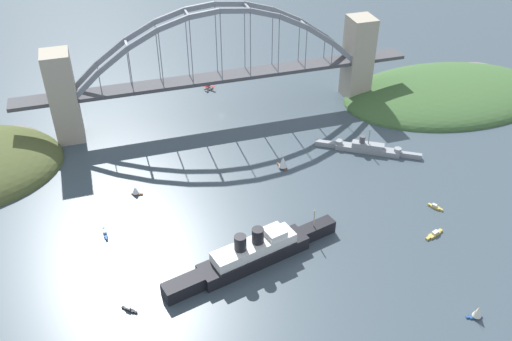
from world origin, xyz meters
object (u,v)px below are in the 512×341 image
Objects in this scene: small_boat_0 at (135,191)px; small_boat_2 at (283,162)px; seaplane_taxiing_near_bridge at (209,87)px; small_boat_1 at (129,309)px; ocean_liner at (253,253)px; naval_cruiser at (367,148)px; small_boat_3 at (435,207)px; small_boat_6 at (478,312)px; small_boat_4 at (105,233)px; harbor_arch_bridge at (220,74)px; small_boat_5 at (434,234)px.

small_boat_2 is at bearing -179.89° from small_boat_0.
seaplane_taxiing_near_bridge reaches higher than small_boat_1.
ocean_liner is 1.61× the size of naval_cruiser.
small_boat_3 is (-84.49, 171.85, -1.13)m from seaplane_taxiing_near_bridge.
small_boat_6 is at bearing 104.13° from seaplane_taxiing_near_bridge.
small_boat_4 is (105.42, 29.04, -3.44)m from small_boat_2.
small_boat_3 is at bearing 158.82° from small_boat_0.
harbor_arch_bridge is 169.58m from small_boat_5.
small_boat_1 is 0.83× the size of small_boat_3.
harbor_arch_bridge is 106.09m from naval_cruiser.
small_boat_5 is (12.15, 19.13, -0.01)m from small_boat_3.
small_boat_1 is at bearing 80.84° from small_boat_0.
small_boat_3 is 1.04× the size of small_boat_6.
small_boat_0 is (46.92, -69.72, -3.03)m from ocean_liner.
seaplane_taxiing_near_bridge reaches higher than small_boat_3.
small_boat_2 is at bearing -140.43° from small_boat_1.
ocean_liner is 106.02m from small_boat_3.
seaplane_taxiing_near_bridge is 131.63m from small_boat_0.
small_boat_4 is (5.86, -53.24, 0.11)m from small_boat_1.
small_boat_5 is at bearing -178.52° from small_boat_1.
seaplane_taxiing_near_bridge reaches higher than small_boat_4.
small_boat_2 is at bearing -71.86° from small_boat_6.
naval_cruiser is 8.92× the size of small_boat_1.
small_boat_6 is (-61.67, 201.59, -27.30)m from harbor_arch_bridge.
small_boat_0 is at bearing -21.18° from small_boat_3.
small_boat_5 is (-72.96, 150.13, -29.95)m from harbor_arch_bridge.
ocean_liner reaches higher than small_boat_0.
seaplane_taxiing_near_bridge is at bearing -69.26° from small_boat_5.
harbor_arch_bridge reaches higher than naval_cruiser.
seaplane_taxiing_near_bridge is 0.83× the size of small_boat_5.
harbor_arch_bridge is at bearing -98.13° from ocean_liner.
ocean_liner is 7.90× the size of small_boat_5.
small_boat_6 is (-61.04, 242.45, 1.52)m from seaplane_taxiing_near_bridge.
small_boat_2 is at bearing -55.50° from small_boat_5.
small_boat_2 reaches higher than small_boat_4.
harbor_arch_bridge is 136.05m from small_boat_4.
naval_cruiser is 4.92× the size of small_boat_5.
ocean_liner is 10.06× the size of small_boat_2.
small_boat_2 reaches higher than seaplane_taxiing_near_bridge.
harbor_arch_bridge is at bearing -130.55° from small_boat_4.
small_boat_1 is (13.24, 82.12, -2.01)m from small_boat_0.
small_boat_3 is at bearing 138.10° from small_boat_2.
small_boat_6 is (-81.91, 59.90, -2.31)m from ocean_liner.
harbor_arch_bridge is 42.55× the size of small_boat_0.
small_boat_1 is at bearing 62.44° from harbor_arch_bridge.
small_boat_0 is at bearing -123.49° from small_boat_4.
harbor_arch_bridge reaches higher than small_boat_0.
small_boat_1 is at bearing 11.64° from ocean_liner.
small_boat_3 is at bearing -108.37° from small_boat_6.
small_boat_3 is (-105.36, -10.70, -4.95)m from ocean_liner.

